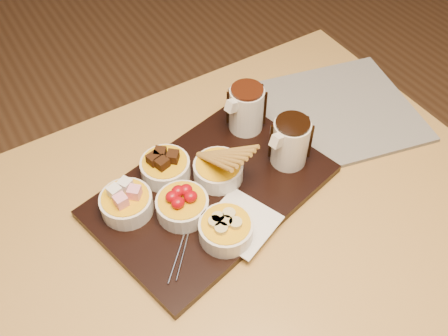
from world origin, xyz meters
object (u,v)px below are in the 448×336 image
serving_board (211,191)px  pitcher_dark_chocolate (290,143)px  bowl_strawberries (183,207)px  newspaper (329,114)px  pitcher_milk_chocolate (246,109)px  dining_table (209,254)px

serving_board → pitcher_dark_chocolate: pitcher_dark_chocolate is taller
serving_board → bowl_strawberries: bearing=-176.4°
newspaper → pitcher_milk_chocolate: bearing=177.3°
pitcher_dark_chocolate → pitcher_milk_chocolate: 0.13m
dining_table → pitcher_dark_chocolate: bearing=11.8°
newspaper → bowl_strawberries: bearing=-156.5°
serving_board → pitcher_dark_chocolate: 0.19m
bowl_strawberries → pitcher_milk_chocolate: size_ratio=0.98×
dining_table → pitcher_milk_chocolate: pitcher_milk_chocolate is taller
bowl_strawberries → pitcher_milk_chocolate: pitcher_milk_chocolate is taller
dining_table → bowl_strawberries: size_ratio=12.00×
dining_table → pitcher_milk_chocolate: bearing=41.0°
pitcher_milk_chocolate → newspaper: 0.21m
pitcher_milk_chocolate → pitcher_dark_chocolate: bearing=-94.4°
bowl_strawberries → newspaper: bowl_strawberries is taller
serving_board → dining_table: bearing=-139.2°
dining_table → pitcher_milk_chocolate: 0.32m
pitcher_dark_chocolate → pitcher_milk_chocolate: bearing=85.6°
serving_board → pitcher_milk_chocolate: pitcher_milk_chocolate is taller
dining_table → newspaper: (0.40, 0.12, 0.10)m
serving_board → bowl_strawberries: bowl_strawberries is taller
dining_table → newspaper: size_ratio=3.10×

